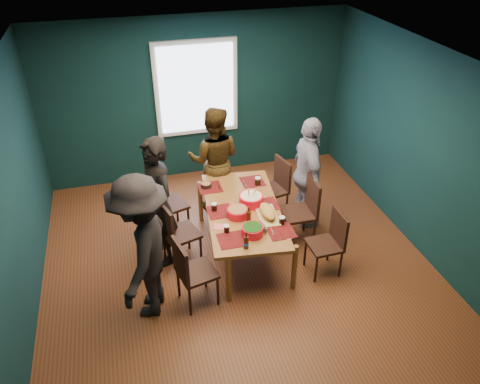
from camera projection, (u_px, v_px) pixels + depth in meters
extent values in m
cube|color=brown|center=(236.00, 260.00, 6.34)|extent=(5.00, 5.00, 0.01)
cube|color=beige|center=(235.00, 62.00, 4.89)|extent=(5.00, 5.00, 0.01)
cube|color=#0E3030|center=(12.00, 204.00, 5.06)|extent=(0.01, 5.00, 2.70)
cube|color=#0E3030|center=(418.00, 149.00, 6.16)|extent=(0.01, 5.00, 2.70)
cube|color=#0E3030|center=(197.00, 99.00, 7.65)|extent=(5.00, 0.01, 2.70)
cube|color=#0E3030|center=(318.00, 332.00, 3.57)|extent=(5.00, 0.01, 2.70)
cube|color=white|center=(196.00, 88.00, 7.51)|extent=(1.35, 0.06, 1.55)
cube|color=olive|center=(243.00, 210.00, 6.13)|extent=(1.16, 1.98, 0.05)
cylinder|color=olive|center=(229.00, 280.00, 5.52)|extent=(0.07, 0.07, 0.67)
cylinder|color=olive|center=(294.00, 267.00, 5.71)|extent=(0.07, 0.07, 0.67)
cylinder|color=olive|center=(201.00, 202.00, 6.93)|extent=(0.07, 0.07, 0.67)
cylinder|color=olive|center=(254.00, 194.00, 7.11)|extent=(0.07, 0.07, 0.67)
cube|color=black|center=(170.00, 205.00, 6.62)|extent=(0.55, 0.55, 0.04)
cube|color=black|center=(155.00, 193.00, 6.39)|extent=(0.17, 0.43, 0.48)
cylinder|color=black|center=(165.00, 230.00, 6.53)|extent=(0.03, 0.03, 0.45)
cylinder|color=black|center=(189.00, 221.00, 6.70)|extent=(0.03, 0.03, 0.45)
cylinder|color=black|center=(154.00, 217.00, 6.80)|extent=(0.03, 0.03, 0.45)
cylinder|color=black|center=(177.00, 209.00, 6.97)|extent=(0.03, 0.03, 0.45)
cube|color=black|center=(181.00, 233.00, 6.08)|extent=(0.53, 0.53, 0.04)
cube|color=black|center=(166.00, 222.00, 5.86)|extent=(0.16, 0.42, 0.47)
cylinder|color=black|center=(176.00, 260.00, 6.00)|extent=(0.03, 0.03, 0.44)
cylinder|color=black|center=(201.00, 250.00, 6.16)|extent=(0.03, 0.03, 0.44)
cylinder|color=black|center=(164.00, 245.00, 6.26)|extent=(0.03, 0.03, 0.44)
cylinder|color=black|center=(189.00, 236.00, 6.42)|extent=(0.03, 0.03, 0.44)
cube|color=black|center=(197.00, 272.00, 5.47)|extent=(0.50, 0.50, 0.04)
cube|color=black|center=(181.00, 261.00, 5.26)|extent=(0.13, 0.42, 0.46)
cylinder|color=black|center=(190.00, 302.00, 5.39)|extent=(0.03, 0.03, 0.43)
cylinder|color=black|center=(218.00, 291.00, 5.53)|extent=(0.03, 0.03, 0.43)
cylinder|color=black|center=(178.00, 283.00, 5.65)|extent=(0.03, 0.03, 0.43)
cylinder|color=black|center=(205.00, 273.00, 5.80)|extent=(0.03, 0.03, 0.43)
cube|color=black|center=(271.00, 190.00, 7.00)|extent=(0.49, 0.49, 0.04)
cube|color=black|center=(283.00, 173.00, 6.94)|extent=(0.13, 0.41, 0.45)
cylinder|color=black|center=(267.00, 212.00, 6.92)|extent=(0.03, 0.03, 0.42)
cylinder|color=black|center=(287.00, 206.00, 7.06)|extent=(0.03, 0.03, 0.42)
cylinder|color=black|center=(255.00, 200.00, 7.18)|extent=(0.03, 0.03, 0.42)
cylinder|color=black|center=(275.00, 194.00, 7.32)|extent=(0.03, 0.03, 0.42)
cube|color=black|center=(298.00, 213.00, 6.44)|extent=(0.45, 0.45, 0.04)
cube|color=black|center=(313.00, 195.00, 6.34)|extent=(0.05, 0.44, 0.48)
cylinder|color=black|center=(288.00, 238.00, 6.38)|extent=(0.03, 0.03, 0.45)
cylinder|color=black|center=(314.00, 234.00, 6.45)|extent=(0.03, 0.03, 0.45)
cylinder|color=black|center=(280.00, 222.00, 6.69)|extent=(0.03, 0.03, 0.45)
cylinder|color=black|center=(304.00, 218.00, 6.76)|extent=(0.03, 0.03, 0.45)
cube|color=black|center=(324.00, 245.00, 5.92)|extent=(0.41, 0.41, 0.04)
cube|color=black|center=(339.00, 228.00, 5.84)|extent=(0.05, 0.40, 0.43)
cylinder|color=black|center=(316.00, 270.00, 5.86)|extent=(0.03, 0.03, 0.41)
cylinder|color=black|center=(341.00, 264.00, 5.95)|extent=(0.03, 0.03, 0.41)
cylinder|color=black|center=(305.00, 253.00, 6.14)|extent=(0.03, 0.03, 0.41)
cylinder|color=black|center=(329.00, 248.00, 6.22)|extent=(0.03, 0.03, 0.41)
imported|color=black|center=(157.00, 203.00, 5.90)|extent=(0.63, 0.76, 1.78)
imported|color=black|center=(214.00, 160.00, 6.98)|extent=(0.96, 0.85, 1.66)
imported|color=white|center=(308.00, 174.00, 6.61)|extent=(0.50, 1.02, 1.69)
imported|color=black|center=(143.00, 249.00, 5.12)|extent=(1.01, 1.32, 1.80)
cylinder|color=red|center=(238.00, 213.00, 5.93)|extent=(0.27, 0.27, 0.11)
cylinder|color=#578731|center=(238.00, 209.00, 5.91)|extent=(0.24, 0.24, 0.02)
cylinder|color=red|center=(251.00, 200.00, 6.17)|extent=(0.32, 0.32, 0.13)
cylinder|color=#F8F1CB|center=(251.00, 196.00, 6.13)|extent=(0.29, 0.29, 0.02)
cylinder|color=tan|center=(254.00, 192.00, 6.12)|extent=(0.09, 0.18, 0.26)
cylinder|color=tan|center=(249.00, 193.00, 6.10)|extent=(0.08, 0.18, 0.26)
cylinder|color=red|center=(252.00, 231.00, 5.61)|extent=(0.27, 0.27, 0.11)
cylinder|color=#1A4D13|center=(253.00, 227.00, 5.59)|extent=(0.24, 0.24, 0.02)
cube|color=tan|center=(267.00, 216.00, 5.95)|extent=(0.28, 0.50, 0.02)
ellipsoid|color=#B98842|center=(268.00, 211.00, 5.92)|extent=(0.20, 0.40, 0.11)
cube|color=#BABAC1|center=(263.00, 225.00, 5.76)|extent=(0.06, 0.20, 0.00)
cylinder|color=black|center=(264.00, 230.00, 5.67)|extent=(0.04, 0.11, 0.02)
sphere|color=#1D5B14|center=(270.00, 216.00, 5.83)|extent=(0.03, 0.03, 0.03)
sphere|color=#1D5B14|center=(268.00, 211.00, 5.91)|extent=(0.03, 0.03, 0.03)
sphere|color=#1D5B14|center=(265.00, 206.00, 6.00)|extent=(0.03, 0.03, 0.03)
cylinder|color=black|center=(206.00, 185.00, 6.54)|extent=(0.15, 0.15, 0.06)
cylinder|color=#578731|center=(206.00, 184.00, 6.53)|extent=(0.12, 0.12, 0.02)
cylinder|color=#45180C|center=(246.00, 242.00, 5.38)|extent=(0.06, 0.06, 0.17)
cylinder|color=#45180C|center=(246.00, 234.00, 5.32)|extent=(0.02, 0.02, 0.06)
cylinder|color=blue|center=(246.00, 244.00, 5.40)|extent=(0.06, 0.06, 0.04)
cylinder|color=#45180C|center=(248.00, 217.00, 5.79)|extent=(0.06, 0.06, 0.18)
cylinder|color=#45180C|center=(249.00, 209.00, 5.72)|extent=(0.03, 0.03, 0.07)
cylinder|color=black|center=(227.00, 229.00, 5.65)|extent=(0.07, 0.07, 0.10)
cylinder|color=silver|center=(227.00, 226.00, 5.63)|extent=(0.07, 0.07, 0.01)
cylinder|color=black|center=(282.00, 221.00, 5.79)|extent=(0.07, 0.07, 0.10)
cylinder|color=silver|center=(282.00, 218.00, 5.77)|extent=(0.08, 0.08, 0.02)
cylinder|color=black|center=(258.00, 181.00, 6.58)|extent=(0.08, 0.08, 0.11)
cylinder|color=silver|center=(258.00, 178.00, 6.55)|extent=(0.08, 0.08, 0.02)
cylinder|color=black|center=(214.00, 207.00, 6.05)|extent=(0.07, 0.07, 0.10)
cylinder|color=silver|center=(214.00, 204.00, 6.02)|extent=(0.07, 0.07, 0.02)
cube|color=#DC5D66|center=(264.00, 201.00, 6.26)|extent=(0.20, 0.20, 0.00)
cube|color=#DC5D66|center=(219.00, 227.00, 5.77)|extent=(0.18, 0.18, 0.00)
cube|color=#DC5D66|center=(288.00, 235.00, 5.62)|extent=(0.20, 0.20, 0.00)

